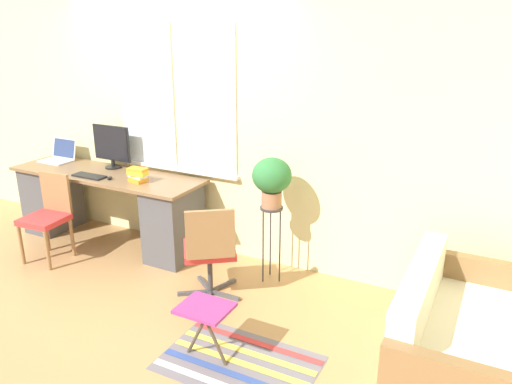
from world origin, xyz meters
The scene contains 15 objects.
ground_plane centered at (0.00, 0.00, 0.00)m, with size 14.00×14.00×0.00m, color tan.
wall_back_with_window centered at (0.00, 0.71, 1.36)m, with size 9.00×0.12×2.70m.
desk centered at (-0.68, 0.32, 0.42)m, with size 2.18×0.63×0.78m.
laptop centered at (-1.49, 0.44, 0.83)m, with size 0.35×0.29×0.24m.
monitor centered at (-0.75, 0.51, 1.03)m, with size 0.48×0.17×0.46m.
keyboard centered at (-0.73, 0.14, 0.79)m, with size 0.37×0.14×0.02m.
mouse centered at (-0.48, 0.16, 0.80)m, with size 0.04×0.07×0.03m.
book_stack centered at (-0.18, 0.24, 0.85)m, with size 0.21×0.16×0.14m.
desk_chair_wooden centered at (-0.94, -0.25, 0.47)m, with size 0.42×0.43×0.86m.
office_chair_swivel centered at (0.91, -0.18, 0.46)m, with size 0.60×0.60×0.87m.
couch_loveseat centered at (2.87, -0.30, 0.27)m, with size 0.72×1.45×0.76m.
plant_stand centered at (1.23, 0.35, 0.59)m, with size 0.21×0.21×0.72m.
potted_plant centered at (1.23, 0.35, 0.99)m, with size 0.35×0.35×0.45m.
floor_rug_striped centered at (1.55, -0.84, 0.00)m, with size 1.09×0.71×0.01m.
folding_stool centered at (1.32, -0.90, 0.38)m, with size 0.35×0.30×0.43m.
Camera 1 is at (3.01, -3.39, 2.28)m, focal length 35.00 mm.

